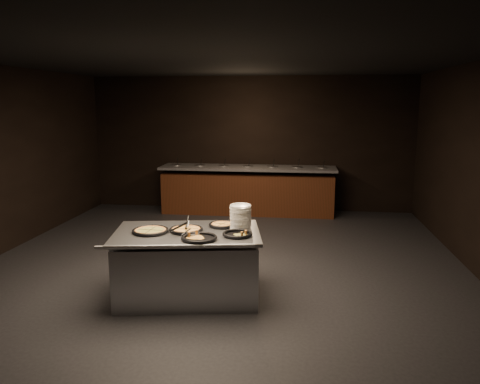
{
  "coord_description": "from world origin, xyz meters",
  "views": [
    {
      "loc": [
        1.09,
        -6.17,
        2.31
      ],
      "look_at": [
        0.25,
        0.3,
        1.08
      ],
      "focal_mm": 35.0,
      "sensor_mm": 36.0,
      "label": 1
    }
  ],
  "objects": [
    {
      "name": "room",
      "position": [
        0.0,
        0.0,
        1.45
      ],
      "size": [
        7.02,
        8.02,
        2.92
      ],
      "color": "black",
      "rests_on": "ground"
    },
    {
      "name": "salad_bar",
      "position": [
        0.0,
        3.56,
        0.44
      ],
      "size": [
        3.7,
        0.83,
        1.18
      ],
      "color": "#512313",
      "rests_on": "ground"
    },
    {
      "name": "serving_counter",
      "position": [
        -0.22,
        -0.94,
        0.39
      ],
      "size": [
        1.87,
        1.38,
        0.82
      ],
      "rotation": [
        0.0,
        0.0,
        0.17
      ],
      "color": "silver",
      "rests_on": "ground"
    },
    {
      "name": "plate_stack",
      "position": [
        0.39,
        -0.72,
        0.96
      ],
      "size": [
        0.26,
        0.26,
        0.29
      ],
      "primitive_type": "cylinder",
      "color": "silver",
      "rests_on": "serving_counter"
    },
    {
      "name": "pan_veggie_whole",
      "position": [
        -0.64,
        -1.02,
        0.84
      ],
      "size": [
        0.43,
        0.43,
        0.04
      ],
      "rotation": [
        0.0,
        0.0,
        -0.08
      ],
      "color": "black",
      "rests_on": "serving_counter"
    },
    {
      "name": "pan_cheese_whole",
      "position": [
        -0.24,
        -0.92,
        0.84
      ],
      "size": [
        0.4,
        0.4,
        0.04
      ],
      "rotation": [
        0.0,
        0.0,
        0.2
      ],
      "color": "black",
      "rests_on": "serving_counter"
    },
    {
      "name": "pan_cheese_slices_a",
      "position": [
        0.15,
        -0.64,
        0.84
      ],
      "size": [
        0.33,
        0.33,
        0.04
      ],
      "rotation": [
        0.0,
        0.0,
        1.19
      ],
      "color": "black",
      "rests_on": "serving_counter"
    },
    {
      "name": "pan_cheese_slices_b",
      "position": [
        -0.01,
        -1.24,
        0.84
      ],
      "size": [
        0.4,
        0.4,
        0.04
      ],
      "rotation": [
        0.0,
        0.0,
        2.14
      ],
      "color": "black",
      "rests_on": "serving_counter"
    },
    {
      "name": "pan_veggie_slices",
      "position": [
        0.4,
        -1.03,
        0.84
      ],
      "size": [
        0.35,
        0.35,
        0.04
      ],
      "rotation": [
        0.0,
        0.0,
        -0.88
      ],
      "color": "black",
      "rests_on": "serving_counter"
    },
    {
      "name": "server_left",
      "position": [
        -0.24,
        -0.82,
        0.89
      ],
      "size": [
        0.1,
        0.32,
        0.15
      ],
      "rotation": [
        0.0,
        0.0,
        1.69
      ],
      "color": "silver",
      "rests_on": "serving_counter"
    },
    {
      "name": "server_right",
      "position": [
        -0.22,
        -1.12,
        0.9
      ],
      "size": [
        0.34,
        0.1,
        0.16
      ],
      "rotation": [
        0.0,
        0.0,
        -0.01
      ],
      "color": "silver",
      "rests_on": "serving_counter"
    }
  ]
}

